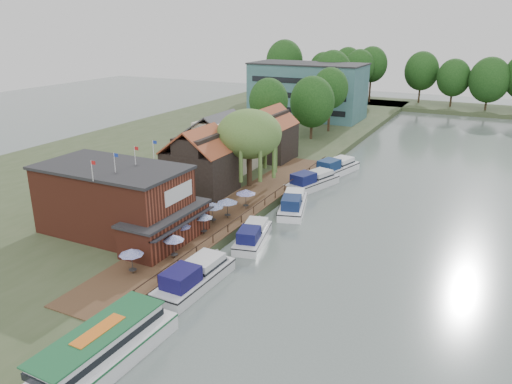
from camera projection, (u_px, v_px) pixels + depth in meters
The scene contains 30 objects.
ground at pixel (256, 268), 47.25m from camera, with size 260.00×260.00×0.00m, color slate.
land_bank at pixel (194, 148), 89.39m from camera, with size 50.00×140.00×1.00m, color #384728.
quay_deck at pixel (233, 210), 58.75m from camera, with size 6.00×50.00×0.10m, color #47301E.
quay_rail at pixel (256, 209), 57.88m from camera, with size 0.20×49.00×1.00m, color black, non-canonical shape.
pub at pixel (129, 202), 50.83m from camera, with size 20.00×11.00×7.30m, color maroon, non-canonical shape.
hotel_block at pixel (307, 90), 113.41m from camera, with size 25.40×12.40×12.30m, color #38666B, non-canonical shape.
cottage_a at pixel (200, 161), 63.73m from camera, with size 8.60×7.60×8.50m, color black, non-canonical shape.
cottage_b at pixel (220, 142), 73.46m from camera, with size 9.60×8.60×8.50m, color beige, non-canonical shape.
cottage_c at pixel (270, 133), 79.37m from camera, with size 7.60×7.60×8.50m, color black, non-canonical shape.
willow at pixel (249, 149), 65.74m from camera, with size 8.60×8.60×10.43m, color #476B2D, non-canonical shape.
umbrella_0 at pixel (132, 261), 43.57m from camera, with size 2.19×2.19×2.38m, color navy, non-canonical shape.
umbrella_1 at pixel (174, 246), 46.41m from camera, with size 2.03×2.03×2.38m, color navy, non-canonical shape.
umbrella_2 at pixel (182, 233), 49.34m from camera, with size 1.96×1.96×2.38m, color #1B1D95, non-canonical shape.
umbrella_3 at pixel (204, 223), 51.66m from camera, with size 1.97×1.97×2.38m, color navy, non-canonical shape.
umbrella_4 at pixel (213, 213), 54.58m from camera, with size 2.44×2.44×2.38m, color navy, non-canonical shape.
umbrella_5 at pixel (227, 208), 55.93m from camera, with size 2.37×2.37×2.38m, color navy, non-canonical shape.
umbrella_6 at pixel (246, 199), 58.80m from camera, with size 2.38×2.38×2.38m, color navy, non-canonical shape.
cruiser_0 at pixel (195, 274), 43.54m from camera, with size 3.36×10.38×2.54m, color silver, non-canonical shape.
cruiser_1 at pixel (253, 233), 52.39m from camera, with size 2.94×9.11×2.18m, color silver, non-canonical shape.
cruiser_2 at pixel (293, 202), 61.09m from camera, with size 3.19×9.87×2.39m, color white, non-canonical shape.
cruiser_3 at pixel (312, 179), 69.53m from camera, with size 3.35×10.36×2.53m, color silver, non-canonical shape.
cruiser_4 at pixel (336, 166), 75.89m from camera, with size 3.40×10.52×2.58m, color white, non-canonical shape.
tour_boat at pixel (93, 354), 32.68m from camera, with size 3.85×13.65×2.98m, color silver, non-canonical shape.
swan at pixel (163, 334), 36.97m from camera, with size 0.44×0.44×0.44m, color white.
bank_tree_0 at pixel (269, 113), 86.87m from camera, with size 6.78×6.78×11.99m, color #143811, non-canonical shape.
bank_tree_1 at pixel (312, 108), 92.54m from camera, with size 8.27×8.27×11.72m, color #143811, non-canonical shape.
bank_tree_2 at pixel (330, 100), 98.90m from camera, with size 7.07×7.07×12.65m, color #143811, non-canonical shape.
bank_tree_3 at pixel (332, 82), 117.90m from camera, with size 8.77×8.77×14.83m, color #143811, non-canonical shape.
bank_tree_4 at pixel (355, 88), 124.87m from camera, with size 6.52×6.52×10.57m, color #143811, non-canonical shape.
bank_tree_5 at pixel (359, 77), 131.65m from camera, with size 7.83×7.83×14.25m, color #143811, non-canonical shape.
Camera 1 is at (18.99, -37.83, 22.20)m, focal length 35.00 mm.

